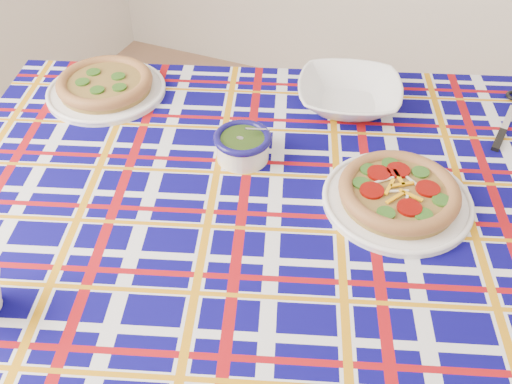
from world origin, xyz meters
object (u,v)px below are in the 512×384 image
at_px(dining_table, 305,214).
at_px(serving_bowl, 349,95).
at_px(main_focaccia_plate, 399,192).
at_px(pesto_bowl, 243,144).

height_order(dining_table, serving_bowl, serving_bowl).
xyz_separation_m(main_focaccia_plate, serving_bowl, (-0.18, 0.29, 0.00)).
height_order(main_focaccia_plate, pesto_bowl, pesto_bowl).
bearing_deg(serving_bowl, main_focaccia_plate, -57.92).
bearing_deg(pesto_bowl, main_focaccia_plate, -2.15).
relative_size(dining_table, pesto_bowl, 13.90).
relative_size(dining_table, serving_bowl, 6.94).
height_order(main_focaccia_plate, serving_bowl, serving_bowl).
relative_size(main_focaccia_plate, serving_bowl, 1.22).
bearing_deg(main_focaccia_plate, serving_bowl, 122.08).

